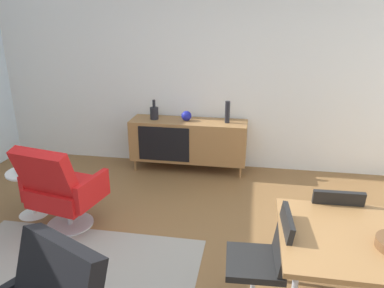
{
  "coord_description": "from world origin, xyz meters",
  "views": [
    {
      "loc": [
        0.53,
        -2.45,
        2.13
      ],
      "look_at": [
        -0.02,
        0.73,
        0.96
      ],
      "focal_mm": 34.38,
      "sensor_mm": 36.0,
      "label": 1
    }
  ],
  "objects_px": {
    "vase_cobalt": "(227,112)",
    "side_table_round": "(30,188)",
    "sideboard": "(188,140)",
    "vase_sculptural_dark": "(186,116)",
    "dining_chair_back_left": "(329,226)",
    "lounge_chair_red": "(61,188)",
    "dining_chair_near_window": "(263,261)",
    "vase_ceramic_small": "(154,113)",
    "fruit_bowl": "(27,167)"
  },
  "relations": [
    {
      "from": "dining_chair_back_left",
      "to": "lounge_chair_red",
      "type": "height_order",
      "value": "lounge_chair_red"
    },
    {
      "from": "lounge_chair_red",
      "to": "side_table_round",
      "type": "distance_m",
      "value": 0.55
    },
    {
      "from": "fruit_bowl",
      "to": "side_table_round",
      "type": "bearing_deg",
      "value": -25.16
    },
    {
      "from": "vase_cobalt",
      "to": "fruit_bowl",
      "type": "bearing_deg",
      "value": -142.98
    },
    {
      "from": "side_table_round",
      "to": "dining_chair_near_window",
      "type": "bearing_deg",
      "value": -22.54
    },
    {
      "from": "lounge_chair_red",
      "to": "side_table_round",
      "type": "bearing_deg",
      "value": 157.51
    },
    {
      "from": "side_table_round",
      "to": "dining_chair_back_left",
      "type": "bearing_deg",
      "value": -8.91
    },
    {
      "from": "vase_sculptural_dark",
      "to": "vase_ceramic_small",
      "type": "height_order",
      "value": "vase_ceramic_small"
    },
    {
      "from": "vase_sculptural_dark",
      "to": "dining_chair_back_left",
      "type": "xyz_separation_m",
      "value": [
        1.57,
        -1.99,
        -0.32
      ]
    },
    {
      "from": "vase_sculptural_dark",
      "to": "vase_ceramic_small",
      "type": "xyz_separation_m",
      "value": [
        -0.45,
        0.0,
        0.03
      ]
    },
    {
      "from": "sideboard",
      "to": "vase_ceramic_small",
      "type": "height_order",
      "value": "vase_ceramic_small"
    },
    {
      "from": "dining_chair_near_window",
      "to": "side_table_round",
      "type": "relative_size",
      "value": 1.65
    },
    {
      "from": "lounge_chair_red",
      "to": "dining_chair_back_left",
      "type": "bearing_deg",
      "value": -6.1
    },
    {
      "from": "dining_chair_near_window",
      "to": "lounge_chair_red",
      "type": "distance_m",
      "value": 2.15
    },
    {
      "from": "lounge_chair_red",
      "to": "vase_cobalt",
      "type": "bearing_deg",
      "value": 48.53
    },
    {
      "from": "vase_sculptural_dark",
      "to": "dining_chair_near_window",
      "type": "bearing_deg",
      "value": -67.96
    },
    {
      "from": "sideboard",
      "to": "vase_sculptural_dark",
      "type": "height_order",
      "value": "vase_sculptural_dark"
    },
    {
      "from": "side_table_round",
      "to": "vase_sculptural_dark",
      "type": "bearing_deg",
      "value": 46.24
    },
    {
      "from": "side_table_round",
      "to": "fruit_bowl",
      "type": "distance_m",
      "value": 0.24
    },
    {
      "from": "vase_sculptural_dark",
      "to": "side_table_round",
      "type": "height_order",
      "value": "vase_sculptural_dark"
    },
    {
      "from": "vase_cobalt",
      "to": "dining_chair_back_left",
      "type": "relative_size",
      "value": 0.34
    },
    {
      "from": "vase_ceramic_small",
      "to": "dining_chair_near_window",
      "type": "relative_size",
      "value": 0.32
    },
    {
      "from": "dining_chair_back_left",
      "to": "sideboard",
      "type": "bearing_deg",
      "value": 127.89
    },
    {
      "from": "dining_chair_near_window",
      "to": "lounge_chair_red",
      "type": "relative_size",
      "value": 0.9
    },
    {
      "from": "dining_chair_near_window",
      "to": "vase_sculptural_dark",
      "type": "bearing_deg",
      "value": 112.04
    },
    {
      "from": "vase_cobalt",
      "to": "side_table_round",
      "type": "distance_m",
      "value": 2.57
    },
    {
      "from": "dining_chair_back_left",
      "to": "side_table_round",
      "type": "relative_size",
      "value": 1.65
    },
    {
      "from": "vase_sculptural_dark",
      "to": "side_table_round",
      "type": "xyz_separation_m",
      "value": [
        -1.45,
        -1.51,
        -0.47
      ]
    },
    {
      "from": "vase_cobalt",
      "to": "vase_ceramic_small",
      "type": "relative_size",
      "value": 1.08
    },
    {
      "from": "sideboard",
      "to": "vase_cobalt",
      "type": "relative_size",
      "value": 5.43
    },
    {
      "from": "vase_ceramic_small",
      "to": "fruit_bowl",
      "type": "bearing_deg",
      "value": -123.41
    },
    {
      "from": "side_table_round",
      "to": "vase_ceramic_small",
      "type": "bearing_deg",
      "value": 56.62
    },
    {
      "from": "vase_sculptural_dark",
      "to": "fruit_bowl",
      "type": "height_order",
      "value": "vase_sculptural_dark"
    },
    {
      "from": "vase_cobalt",
      "to": "lounge_chair_red",
      "type": "bearing_deg",
      "value": -131.47
    },
    {
      "from": "sideboard",
      "to": "vase_sculptural_dark",
      "type": "xyz_separation_m",
      "value": [
        -0.03,
        0.0,
        0.35
      ]
    },
    {
      "from": "dining_chair_back_left",
      "to": "side_table_round",
      "type": "bearing_deg",
      "value": 171.09
    },
    {
      "from": "dining_chair_near_window",
      "to": "vase_ceramic_small",
      "type": "bearing_deg",
      "value": 120.23
    },
    {
      "from": "lounge_chair_red",
      "to": "sideboard",
      "type": "bearing_deg",
      "value": 60.11
    },
    {
      "from": "vase_sculptural_dark",
      "to": "fruit_bowl",
      "type": "distance_m",
      "value": 2.11
    },
    {
      "from": "side_table_round",
      "to": "fruit_bowl",
      "type": "height_order",
      "value": "fruit_bowl"
    },
    {
      "from": "vase_ceramic_small",
      "to": "fruit_bowl",
      "type": "xyz_separation_m",
      "value": [
        -1.0,
        -1.51,
        -0.25
      ]
    },
    {
      "from": "vase_cobalt",
      "to": "vase_sculptural_dark",
      "type": "distance_m",
      "value": 0.56
    },
    {
      "from": "vase_sculptural_dark",
      "to": "lounge_chair_red",
      "type": "relative_size",
      "value": 0.15
    },
    {
      "from": "vase_sculptural_dark",
      "to": "fruit_bowl",
      "type": "xyz_separation_m",
      "value": [
        -1.45,
        -1.51,
        -0.22
      ]
    },
    {
      "from": "fruit_bowl",
      "to": "lounge_chair_red",
      "type": "bearing_deg",
      "value": -22.5
    },
    {
      "from": "sideboard",
      "to": "side_table_round",
      "type": "relative_size",
      "value": 3.08
    },
    {
      "from": "dining_chair_near_window",
      "to": "fruit_bowl",
      "type": "relative_size",
      "value": 4.28
    },
    {
      "from": "vase_cobalt",
      "to": "dining_chair_near_window",
      "type": "height_order",
      "value": "vase_cobalt"
    },
    {
      "from": "lounge_chair_red",
      "to": "side_table_round",
      "type": "relative_size",
      "value": 1.82
    },
    {
      "from": "lounge_chair_red",
      "to": "fruit_bowl",
      "type": "relative_size",
      "value": 4.73
    }
  ]
}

